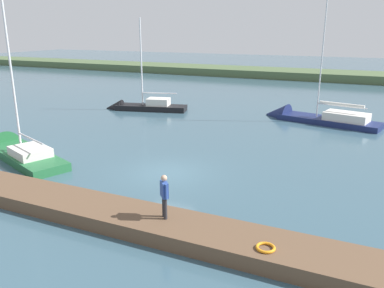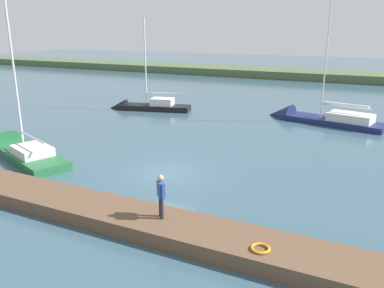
# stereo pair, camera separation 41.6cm
# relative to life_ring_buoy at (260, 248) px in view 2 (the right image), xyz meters

# --- Properties ---
(ground_plane) EXTENTS (200.00, 200.00, 0.00)m
(ground_plane) POSITION_rel_life_ring_buoy_xyz_m (7.02, -6.23, -0.64)
(ground_plane) COLOR #385666
(far_shoreline) EXTENTS (180.00, 8.00, 2.40)m
(far_shoreline) POSITION_rel_life_ring_buoy_xyz_m (7.02, -52.64, -0.64)
(far_shoreline) COLOR #4C603D
(far_shoreline) RESTS_ON ground_plane
(dock_pier) EXTENTS (24.64, 2.25, 0.59)m
(dock_pier) POSITION_rel_life_ring_buoy_xyz_m (7.02, -0.45, -0.35)
(dock_pier) COLOR brown
(dock_pier) RESTS_ON ground_plane
(life_ring_buoy) EXTENTS (0.66, 0.66, 0.10)m
(life_ring_buoy) POSITION_rel_life_ring_buoy_xyz_m (0.00, 0.00, 0.00)
(life_ring_buoy) COLOR orange
(life_ring_buoy) RESTS_ON dock_pier
(sailboat_behind_pier) EXTENTS (10.04, 4.43, 12.52)m
(sailboat_behind_pier) POSITION_rel_life_ring_buoy_xyz_m (1.78, -22.25, -0.45)
(sailboat_behind_pier) COLOR navy
(sailboat_behind_pier) RESTS_ON ground_plane
(sailboat_inner_slip) EXTENTS (8.17, 3.70, 9.39)m
(sailboat_inner_slip) POSITION_rel_life_ring_buoy_xyz_m (17.35, -20.32, -0.47)
(sailboat_inner_slip) COLOR black
(sailboat_inner_slip) RESTS_ON ground_plane
(sailboat_mid_channel) EXTENTS (8.93, 5.14, 10.46)m
(sailboat_mid_channel) POSITION_rel_life_ring_buoy_xyz_m (17.11, -5.14, -0.45)
(sailboat_mid_channel) COLOR #236638
(sailboat_mid_channel) RESTS_ON ground_plane
(person_on_dock) EXTENTS (0.48, 0.50, 1.74)m
(person_on_dock) POSITION_rel_life_ring_buoy_xyz_m (4.07, -0.56, 0.96)
(person_on_dock) COLOR #28282D
(person_on_dock) RESTS_ON dock_pier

